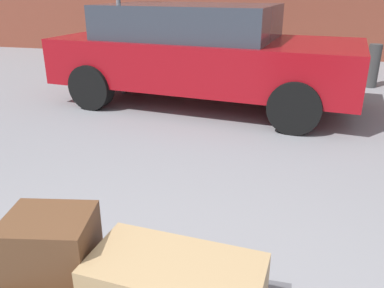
{
  "coord_description": "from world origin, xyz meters",
  "views": [
    {
      "loc": [
        0.57,
        -1.14,
        1.65
      ],
      "look_at": [
        0.0,
        1.2,
        0.69
      ],
      "focal_mm": 36.96,
      "sensor_mm": 36.0,
      "label": 1
    }
  ],
  "objects_px": {
    "duffel_bag_brown_topmost_pile": "(50,243)",
    "bollard_kerb_near": "(373,66)",
    "suitcase_brown_rear_left": "(57,286)",
    "parked_car": "(202,52)"
  },
  "relations": [
    {
      "from": "duffel_bag_brown_topmost_pile",
      "to": "bollard_kerb_near",
      "type": "xyz_separation_m",
      "value": [
        2.33,
        6.21,
        -0.3
      ]
    },
    {
      "from": "suitcase_brown_rear_left",
      "to": "parked_car",
      "type": "distance_m",
      "value": 4.53
    },
    {
      "from": "suitcase_brown_rear_left",
      "to": "bollard_kerb_near",
      "type": "distance_m",
      "value": 6.63
    },
    {
      "from": "suitcase_brown_rear_left",
      "to": "duffel_bag_brown_topmost_pile",
      "type": "xyz_separation_m",
      "value": [
        -0.0,
        0.0,
        0.23
      ]
    },
    {
      "from": "suitcase_brown_rear_left",
      "to": "duffel_bag_brown_topmost_pile",
      "type": "distance_m",
      "value": 0.23
    },
    {
      "from": "suitcase_brown_rear_left",
      "to": "bollard_kerb_near",
      "type": "bearing_deg",
      "value": 77.35
    },
    {
      "from": "suitcase_brown_rear_left",
      "to": "bollard_kerb_near",
      "type": "relative_size",
      "value": 0.8
    },
    {
      "from": "duffel_bag_brown_topmost_pile",
      "to": "parked_car",
      "type": "distance_m",
      "value": 4.52
    },
    {
      "from": "parked_car",
      "to": "duffel_bag_brown_topmost_pile",
      "type": "bearing_deg",
      "value": -85.62
    },
    {
      "from": "duffel_bag_brown_topmost_pile",
      "to": "parked_car",
      "type": "height_order",
      "value": "parked_car"
    }
  ]
}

